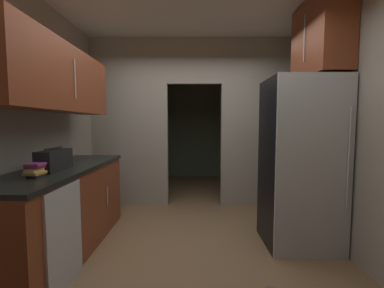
% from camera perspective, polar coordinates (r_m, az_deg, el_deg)
% --- Properties ---
extents(ground, '(20.00, 20.00, 0.00)m').
position_cam_1_polar(ground, '(3.05, -0.81, -22.73)').
color(ground, brown).
extents(kitchen_overhead_slab, '(3.75, 7.26, 0.06)m').
position_cam_1_polar(kitchen_overhead_slab, '(3.51, -0.68, 28.92)').
color(kitchen_overhead_slab, silver).
extents(kitchen_partition, '(3.35, 0.12, 2.82)m').
position_cam_1_polar(kitchen_partition, '(4.34, -0.60, 5.93)').
color(kitchen_partition, '#9E998C').
rests_on(kitchen_partition, ground).
extents(adjoining_room_shell, '(3.35, 2.48, 2.82)m').
position_cam_1_polar(adjoining_room_shell, '(6.05, -0.15, 4.66)').
color(adjoining_room_shell, slate).
rests_on(adjoining_room_shell, ground).
extents(kitchen_flank_right, '(0.10, 4.13, 2.82)m').
position_cam_1_polar(kitchen_flank_right, '(2.82, 36.70, 3.87)').
color(kitchen_flank_right, '#9E998C').
rests_on(kitchen_flank_right, ground).
extents(refrigerator, '(0.77, 0.74, 1.90)m').
position_cam_1_polar(refrigerator, '(3.15, 23.07, -4.00)').
color(refrigerator, black).
rests_on(refrigerator, ground).
extents(lower_cabinet_run, '(0.66, 2.09, 0.94)m').
position_cam_1_polar(lower_cabinet_run, '(3.13, -27.00, -13.15)').
color(lower_cabinet_run, brown).
rests_on(lower_cabinet_run, ground).
extents(dishwasher, '(0.02, 0.56, 0.88)m').
position_cam_1_polar(dishwasher, '(2.52, -26.64, -18.32)').
color(dishwasher, '#B7BABC').
rests_on(dishwasher, ground).
extents(upper_cabinet_counterside, '(0.36, 1.88, 0.68)m').
position_cam_1_polar(upper_cabinet_counterside, '(3.03, -27.97, 12.85)').
color(upper_cabinet_counterside, brown).
extents(upper_cabinet_fridgeside, '(0.36, 0.85, 0.87)m').
position_cam_1_polar(upper_cabinet_fridgeside, '(3.44, 26.87, 20.39)').
color(upper_cabinet_fridgeside, brown).
extents(boombox, '(0.17, 0.43, 0.23)m').
position_cam_1_polar(boombox, '(2.85, -28.57, -3.19)').
color(boombox, black).
rests_on(boombox, lower_cabinet_run).
extents(book_stack, '(0.14, 0.16, 0.12)m').
position_cam_1_polar(book_stack, '(2.57, -31.79, -5.00)').
color(book_stack, black).
rests_on(book_stack, lower_cabinet_run).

